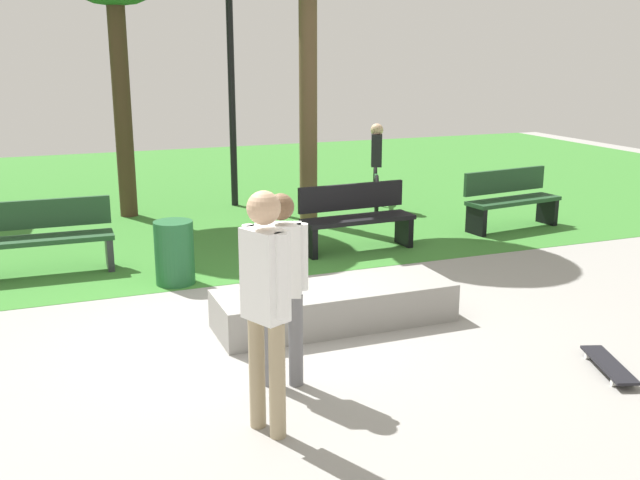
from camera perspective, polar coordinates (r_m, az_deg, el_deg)
ground_plane at (r=7.52m, az=-4.50°, el=-6.80°), size 28.00×28.00×0.00m
grass_lawn at (r=14.85m, az=-13.36°, el=3.57°), size 26.60×12.50×0.01m
concrete_ledge at (r=7.55m, az=1.17°, el=-5.08°), size 2.44×0.80×0.39m
backpack_on_ledge at (r=7.29m, az=-3.76°, el=-2.90°), size 0.32×0.34×0.32m
skater_performing_trick at (r=5.20m, az=-4.24°, el=-4.18°), size 0.31×0.40×1.80m
skater_watching at (r=5.97m, az=-2.98°, el=-2.84°), size 0.41×0.31×1.63m
skateboard_by_ledge at (r=6.98m, az=21.42°, el=-8.96°), size 0.45×0.82×0.08m
park_bench_near_lamppost at (r=11.87m, az=14.51°, el=3.16°), size 1.65×0.68×0.91m
park_bench_far_right at (r=9.79m, az=-20.39°, el=0.33°), size 1.61×0.51×0.91m
park_bench_by_oak at (r=10.26m, az=2.79°, el=1.86°), size 1.62×0.54×0.91m
lamp_post at (r=13.10m, az=-6.92°, el=13.85°), size 0.28×0.28×4.28m
trash_bin at (r=8.93m, az=-11.18°, el=-0.97°), size 0.47×0.47×0.77m
cyclist_on_bicycle at (r=12.97m, az=4.36°, el=5.20°), size 0.81×1.68×1.52m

